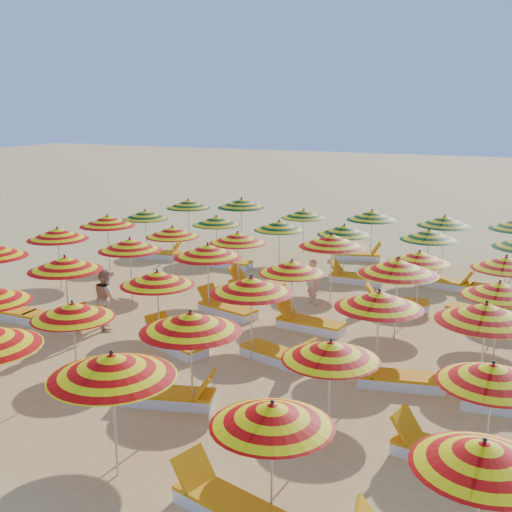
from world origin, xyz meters
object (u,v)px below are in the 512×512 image
Objects in this scene: umbrella_19 at (130,245)px; lounger_15 at (159,254)px; umbrella_5 at (484,455)px; umbrella_24 at (107,221)px; umbrella_32 at (279,226)px; lounger_6 at (175,343)px; lounger_16 at (226,263)px; lounger_10 at (226,309)px; umbrella_34 at (429,235)px; lounger_0 at (227,505)px; lounger_4 at (4,312)px; lounger_5 at (54,320)px; umbrella_15 at (251,285)px; umbrella_26 at (238,238)px; umbrella_40 at (445,221)px; umbrella_8 at (73,310)px; umbrella_30 at (145,215)px; umbrella_22 at (398,267)px; umbrella_4 at (272,415)px; beachgoer_a at (313,282)px; umbrella_25 at (173,232)px; umbrella_11 at (493,374)px; beachgoer_b at (107,298)px; umbrella_37 at (242,203)px; umbrella_31 at (216,221)px; lounger_19 at (503,291)px; umbrella_10 at (331,351)px; umbrella_3 at (112,366)px; lounger_20 at (358,255)px; lounger_2 at (172,397)px; lounger_8 at (398,379)px; lounger_12 at (255,285)px; umbrella_21 at (292,267)px; umbrella_17 at (486,313)px; lounger_3 at (444,454)px; lounger_17 at (356,278)px; umbrella_36 at (188,204)px; umbrella_29 at (506,263)px; lounger_14 at (481,314)px; lounger_13 at (395,303)px; umbrella_16 at (379,300)px; umbrella_39 at (372,215)px; umbrella_9 at (191,322)px.

umbrella_19 is 5.60m from lounger_15.
umbrella_5 is 16.35m from umbrella_24.
lounger_6 is at bearing -85.53° from umbrella_32.
lounger_10 is at bearing 119.22° from lounger_16.
lounger_0 is at bearing -91.62° from umbrella_34.
lounger_5 is at bearing 177.11° from lounger_4.
umbrella_15 reaches higher than lounger_5.
umbrella_40 is (5.29, 4.99, 0.10)m from umbrella_26.
lounger_4 is 0.97× the size of lounger_6.
lounger_4 is (-4.53, 2.47, -1.40)m from umbrella_8.
umbrella_40 is at bearing 13.53° from umbrella_30.
umbrella_22 is 8.46m from lounger_16.
umbrella_4 reaches higher than beachgoer_a.
umbrella_22 is 5.78m from umbrella_26.
umbrella_8 is 1.10× the size of lounger_15.
lounger_10 is (-7.25, 7.46, -1.43)m from umbrella_5.
umbrella_11 is at bearing -35.50° from umbrella_25.
umbrella_5 is 10.91m from beachgoer_b.
umbrella_37 is 1.17× the size of lounger_0.
umbrella_31 is 1.28× the size of lounger_19.
lounger_0 is at bearing -102.07° from umbrella_10.
umbrella_3 is 15.29m from lounger_20.
umbrella_19 reaches higher than lounger_2.
lounger_0 is at bearing 64.28° from lounger_8.
lounger_2 is at bearing -115.23° from lounger_19.
umbrella_21 is at bearing 133.77° from lounger_12.
umbrella_10 reaches higher than lounger_6.
umbrella_22 is 7.22m from umbrella_40.
lounger_3 is (-0.25, -2.55, -1.61)m from umbrella_17.
lounger_17 is (0.33, 4.71, -1.41)m from umbrella_21.
umbrella_11 is at bearing -44.18° from umbrella_36.
umbrella_5 is 1.20× the size of lounger_2.
lounger_0 is at bearing 116.06° from lounger_12.
lounger_10 and lounger_19 have the same top height.
umbrella_24 is 1.25× the size of lounger_19.
umbrella_26 is 2.84m from lounger_10.
beachgoer_a reaches higher than lounger_6.
umbrella_5 is at bearing -161.93° from beachgoer_b.
umbrella_25 is 9.92m from umbrella_29.
lounger_20 is (4.36, 2.78, -1.42)m from umbrella_31.
lounger_14 is 9.72m from beachgoer_b.
lounger_8 is at bearing -135.89° from beachgoer_b.
umbrella_16 is at bearing 83.81° from lounger_13.
umbrella_8 is 3.76m from umbrella_15.
umbrella_39 is at bearing -111.04° from lounger_12.
umbrella_25 is 1.12× the size of lounger_8.
lounger_17 is 1.00× the size of lounger_19.
lounger_20 is at bearing 92.53° from umbrella_9.
umbrella_3 is 1.27× the size of lounger_3.
umbrella_11 is 9.82m from beachgoer_b.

